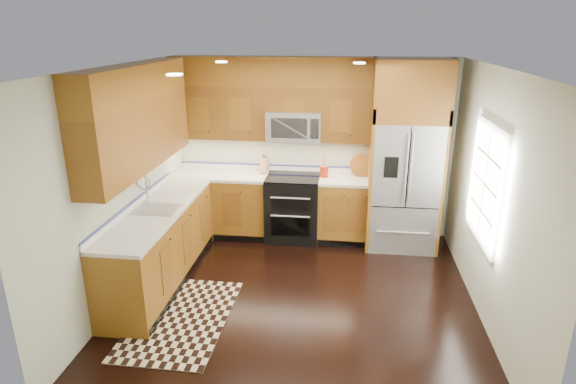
# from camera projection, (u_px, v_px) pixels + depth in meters

# --- Properties ---
(ground) EXTENTS (4.00, 4.00, 0.00)m
(ground) POSITION_uv_depth(u_px,v_px,m) (298.00, 297.00, 5.59)
(ground) COLOR black
(ground) RESTS_ON ground
(wall_back) EXTENTS (4.00, 0.02, 2.60)m
(wall_back) POSITION_uv_depth(u_px,v_px,m) (312.00, 148.00, 7.05)
(wall_back) COLOR #B3B6A3
(wall_back) RESTS_ON ground
(wall_left) EXTENTS (0.02, 4.00, 2.60)m
(wall_left) POSITION_uv_depth(u_px,v_px,m) (122.00, 185.00, 5.40)
(wall_left) COLOR #B3B6A3
(wall_left) RESTS_ON ground
(wall_right) EXTENTS (0.02, 4.00, 2.60)m
(wall_right) POSITION_uv_depth(u_px,v_px,m) (492.00, 199.00, 4.94)
(wall_right) COLOR #B3B6A3
(wall_right) RESTS_ON ground
(window) EXTENTS (0.04, 1.10, 1.30)m
(window) POSITION_uv_depth(u_px,v_px,m) (486.00, 184.00, 5.10)
(window) COLOR white
(window) RESTS_ON ground
(base_cabinets) EXTENTS (2.85, 3.00, 0.90)m
(base_cabinets) POSITION_uv_depth(u_px,v_px,m) (214.00, 226.00, 6.43)
(base_cabinets) COLOR #92601C
(base_cabinets) RESTS_ON ground
(countertop) EXTENTS (2.86, 3.01, 0.04)m
(countertop) POSITION_uv_depth(u_px,v_px,m) (225.00, 191.00, 6.37)
(countertop) COLOR silver
(countertop) RESTS_ON base_cabinets
(upper_cabinets) EXTENTS (2.85, 3.00, 1.15)m
(upper_cabinets) POSITION_uv_depth(u_px,v_px,m) (217.00, 106.00, 6.09)
(upper_cabinets) COLOR brown
(upper_cabinets) RESTS_ON ground
(range) EXTENTS (0.76, 0.67, 0.95)m
(range) POSITION_uv_depth(u_px,v_px,m) (293.00, 208.00, 7.03)
(range) COLOR black
(range) RESTS_ON ground
(microwave) EXTENTS (0.76, 0.40, 0.42)m
(microwave) POSITION_uv_depth(u_px,v_px,m) (294.00, 126.00, 6.77)
(microwave) COLOR #B2B2B7
(microwave) RESTS_ON ground
(refrigerator) EXTENTS (0.98, 0.75, 2.60)m
(refrigerator) POSITION_uv_depth(u_px,v_px,m) (406.00, 157.00, 6.55)
(refrigerator) COLOR #B2B2B7
(refrigerator) RESTS_ON ground
(sink_faucet) EXTENTS (0.54, 0.44, 0.37)m
(sink_faucet) POSITION_uv_depth(u_px,v_px,m) (155.00, 204.00, 5.68)
(sink_faucet) COLOR #B2B2B7
(sink_faucet) RESTS_ON countertop
(rug) EXTENTS (1.00, 1.64, 0.01)m
(rug) POSITION_uv_depth(u_px,v_px,m) (182.00, 318.00, 5.18)
(rug) COLOR black
(rug) RESTS_ON ground
(knife_block) EXTENTS (0.13, 0.16, 0.27)m
(knife_block) POSITION_uv_depth(u_px,v_px,m) (265.00, 165.00, 7.06)
(knife_block) COLOR tan
(knife_block) RESTS_ON countertop
(utensil_crock) EXTENTS (0.15, 0.15, 0.34)m
(utensil_crock) POSITION_uv_depth(u_px,v_px,m) (324.00, 169.00, 6.86)
(utensil_crock) COLOR #A82914
(utensil_crock) RESTS_ON countertop
(cutting_board) EXTENTS (0.34, 0.34, 0.02)m
(cutting_board) POSITION_uv_depth(u_px,v_px,m) (361.00, 175.00, 6.93)
(cutting_board) COLOR brown
(cutting_board) RESTS_ON countertop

